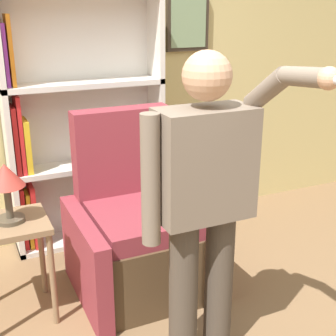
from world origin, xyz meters
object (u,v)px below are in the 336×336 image
(armchair, at_px, (138,234))
(table_lamp, at_px, (6,181))
(person_standing, at_px, (205,197))
(side_table, at_px, (13,240))
(bookcase, at_px, (76,129))

(armchair, bearing_deg, table_lamp, -178.49)
(armchair, distance_m, person_standing, 1.01)
(person_standing, distance_m, side_table, 1.24)
(table_lamp, bearing_deg, side_table, 180.00)
(person_standing, distance_m, table_lamp, 1.16)
(bookcase, bearing_deg, table_lamp, -126.33)
(side_table, bearing_deg, bookcase, 53.67)
(bookcase, bearing_deg, armchair, -77.11)
(armchair, relative_size, table_lamp, 3.33)
(bookcase, height_order, side_table, bookcase)
(bookcase, bearing_deg, person_standing, -82.24)
(person_standing, xyz_separation_m, table_lamp, (-0.84, 0.81, -0.06))
(side_table, xyz_separation_m, table_lamp, (0.00, 0.00, 0.38))
(side_table, relative_size, table_lamp, 1.80)
(bookcase, distance_m, armchair, 1.00)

